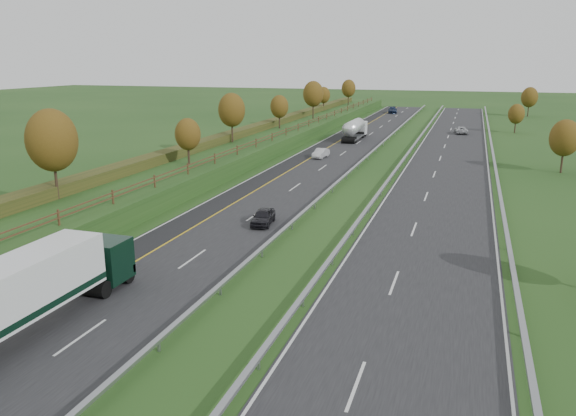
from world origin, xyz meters
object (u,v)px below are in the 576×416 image
Objects in this scene: road_tanker at (355,129)px; car_small_far at (393,110)px; car_oncoming at (461,130)px; box_lorry at (15,297)px; car_dark_near at (263,217)px; car_silver_mid at (321,153)px.

road_tanker reaches higher than car_small_far.
road_tanker is 2.37× the size of car_oncoming.
box_lorry is 76.46m from road_tanker.
car_small_far is (-3.71, 106.12, 0.12)m from car_dark_near.
car_silver_mid is 0.72× the size of car_small_far.
car_silver_mid is at bearing 55.54° from car_oncoming.
road_tanker is 22.49m from car_oncoming.
box_lorry is at bearing -97.95° from car_small_far.
car_small_far reaches higher than car_silver_mid.
car_oncoming is at bearing -72.33° from car_small_far.
car_oncoming is (18.75, 90.59, -1.63)m from box_lorry.
road_tanker is (1.31, 76.45, -0.47)m from box_lorry.
car_dark_near is 34.06m from car_silver_mid.
box_lorry reaches higher than car_silver_mid.
car_small_far is 42.23m from car_oncoming.
box_lorry reaches higher than car_oncoming.
box_lorry reaches higher than car_small_far.
road_tanker is 53.90m from car_dark_near.
car_oncoming is (17.44, 14.15, -1.16)m from road_tanker.
road_tanker is at bearing 85.86° from car_dark_near.
box_lorry is at bearing -108.46° from car_dark_near.
car_small_far is 1.14× the size of car_oncoming.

